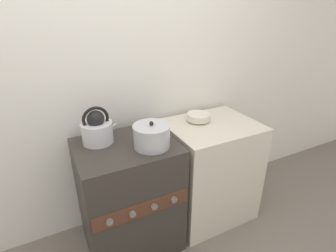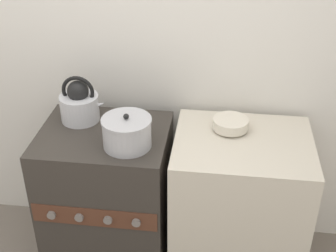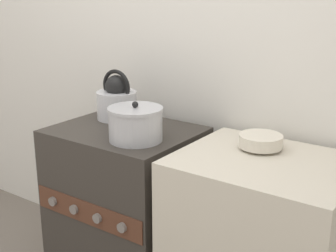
{
  "view_description": "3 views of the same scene",
  "coord_description": "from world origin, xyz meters",
  "px_view_note": "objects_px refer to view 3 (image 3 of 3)",
  "views": [
    {
      "loc": [
        -0.44,
        -1.22,
        1.71
      ],
      "look_at": [
        0.3,
        0.24,
        0.96
      ],
      "focal_mm": 28.0,
      "sensor_mm": 36.0,
      "label": 1
    },
    {
      "loc": [
        0.59,
        -1.71,
        2.14
      ],
      "look_at": [
        0.34,
        0.26,
        0.94
      ],
      "focal_mm": 50.0,
      "sensor_mm": 36.0,
      "label": 2
    },
    {
      "loc": [
        1.41,
        -1.35,
        1.53
      ],
      "look_at": [
        0.23,
        0.31,
        0.91
      ],
      "focal_mm": 50.0,
      "sensor_mm": 36.0,
      "label": 3
    }
  ],
  "objects_px": {
    "stove": "(127,211)",
    "enamel_bowl": "(261,141)",
    "kettle": "(117,100)",
    "cooking_pot": "(136,124)"
  },
  "relations": [
    {
      "from": "stove",
      "to": "enamel_bowl",
      "type": "distance_m",
      "value": 0.81
    },
    {
      "from": "cooking_pot",
      "to": "enamel_bowl",
      "type": "distance_m",
      "value": 0.55
    },
    {
      "from": "kettle",
      "to": "enamel_bowl",
      "type": "relative_size",
      "value": 1.39
    },
    {
      "from": "cooking_pot",
      "to": "enamel_bowl",
      "type": "xyz_separation_m",
      "value": [
        0.5,
        0.22,
        -0.04
      ]
    },
    {
      "from": "kettle",
      "to": "cooking_pot",
      "type": "relative_size",
      "value": 1.05
    },
    {
      "from": "stove",
      "to": "kettle",
      "type": "distance_m",
      "value": 0.56
    },
    {
      "from": "stove",
      "to": "enamel_bowl",
      "type": "relative_size",
      "value": 4.7
    },
    {
      "from": "stove",
      "to": "cooking_pot",
      "type": "xyz_separation_m",
      "value": [
        0.15,
        -0.1,
        0.51
      ]
    },
    {
      "from": "enamel_bowl",
      "to": "kettle",
      "type": "bearing_deg",
      "value": 179.96
    },
    {
      "from": "enamel_bowl",
      "to": "cooking_pot",
      "type": "bearing_deg",
      "value": -156.45
    }
  ]
}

